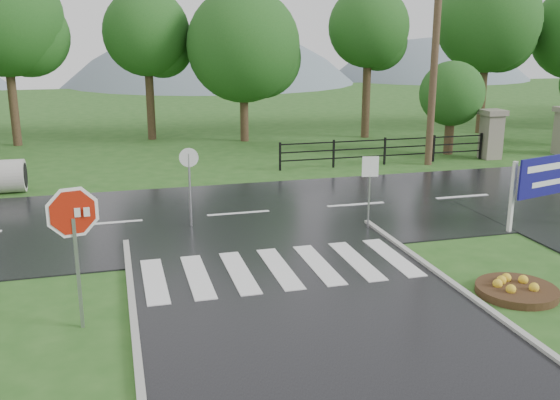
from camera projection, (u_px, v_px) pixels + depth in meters
name	position (u px, v px, depth m)	size (l,w,h in m)	color
ground	(357.00, 376.00, 10.52)	(120.00, 120.00, 0.00)	#27541C
main_road	(239.00, 215.00, 19.84)	(90.00, 8.00, 0.04)	black
crosswalk	(279.00, 268.00, 15.17)	(6.50, 2.80, 0.02)	silver
pillar_west	(491.00, 133.00, 28.42)	(1.00, 1.00, 2.24)	gray
fence_west	(385.00, 148.00, 27.21)	(9.58, 0.08, 1.20)	black
hills	(179.00, 212.00, 76.02)	(102.00, 48.00, 48.00)	slate
treeline	(204.00, 142.00, 33.14)	(83.20, 5.20, 10.00)	#194B17
stop_sign	(74.00, 226.00, 11.73)	(1.31, 0.34, 3.02)	#939399
estate_billboard	(549.00, 179.00, 17.97)	(2.45, 0.74, 2.21)	silver
flower_bed	(517.00, 289.00, 13.76)	(1.78, 1.78, 0.36)	#332111
reg_sign_small	(370.00, 178.00, 17.96)	(0.48, 0.09, 2.19)	#939399
reg_sign_round	(190.00, 178.00, 18.12)	(0.55, 0.13, 2.40)	#939399
utility_pole_east	(435.00, 54.00, 26.17)	(1.67, 0.31, 9.36)	#473523
entrance_tree_left	(452.00, 94.00, 29.06)	(3.01, 3.01, 4.37)	#3D2B1C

